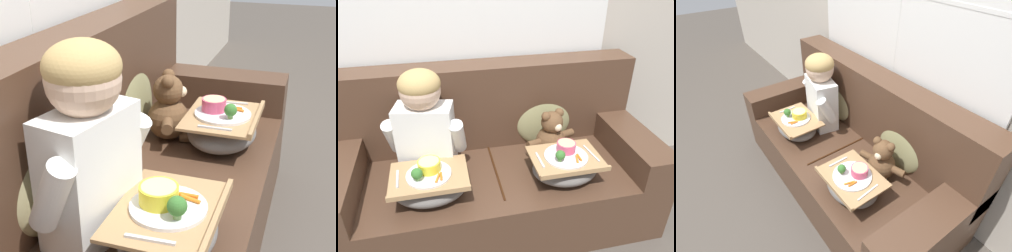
{
  "view_description": "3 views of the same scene",
  "coord_description": "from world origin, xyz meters",
  "views": [
    {
      "loc": [
        -1.5,
        -0.56,
        1.34
      ],
      "look_at": [
        0.1,
        -0.04,
        0.6
      ],
      "focal_mm": 50.0,
      "sensor_mm": 36.0,
      "label": 1
    },
    {
      "loc": [
        -0.28,
        -1.62,
        1.63
      ],
      "look_at": [
        0.09,
        0.06,
        0.65
      ],
      "focal_mm": 35.0,
      "sensor_mm": 36.0,
      "label": 2
    },
    {
      "loc": [
        1.27,
        -0.89,
        1.81
      ],
      "look_at": [
        0.07,
        -0.03,
        0.69
      ],
      "focal_mm": 28.0,
      "sensor_mm": 36.0,
      "label": 3
    }
  ],
  "objects": [
    {
      "name": "ground_plane",
      "position": [
        0.0,
        0.0,
        0.0
      ],
      "size": [
        14.0,
        14.0,
        0.0
      ],
      "primitive_type": "plane",
      "color": "#4C443D"
    },
    {
      "name": "wall_back_with_window",
      "position": [
        0.0,
        0.51,
        1.31
      ],
      "size": [
        8.0,
        0.08,
        2.6
      ],
      "color": "#BCB2A3",
      "rests_on": "ground_plane"
    },
    {
      "name": "couch",
      "position": [
        0.0,
        0.08,
        0.34
      ],
      "size": [
        1.97,
        0.86,
        0.96
      ],
      "color": "#4C3323",
      "rests_on": "ground_plane"
    },
    {
      "name": "throw_pillow_behind_child",
      "position": [
        -0.38,
        0.24,
        0.59
      ],
      "size": [
        0.4,
        0.19,
        0.41
      ],
      "color": "tan",
      "rests_on": "couch"
    },
    {
      "name": "throw_pillow_behind_teddy",
      "position": [
        0.38,
        0.24,
        0.59
      ],
      "size": [
        0.41,
        0.2,
        0.42
      ],
      "color": "#898456",
      "rests_on": "couch"
    },
    {
      "name": "child_figure",
      "position": [
        -0.38,
        0.06,
        0.76
      ],
      "size": [
        0.47,
        0.26,
        0.64
      ],
      "color": "white",
      "rests_on": "couch"
    },
    {
      "name": "teddy_bear",
      "position": [
        0.38,
        0.05,
        0.54
      ],
      "size": [
        0.34,
        0.25,
        0.32
      ],
      "color": "brown",
      "rests_on": "couch"
    },
    {
      "name": "lap_tray_child",
      "position": [
        -0.38,
        -0.2,
        0.49
      ],
      "size": [
        0.41,
        0.31,
        0.23
      ],
      "color": "slate",
      "rests_on": "child_figure"
    },
    {
      "name": "lap_tray_teddy",
      "position": [
        0.38,
        -0.2,
        0.49
      ],
      "size": [
        0.4,
        0.32,
        0.22
      ],
      "color": "slate",
      "rests_on": "teddy_bear"
    }
  ]
}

